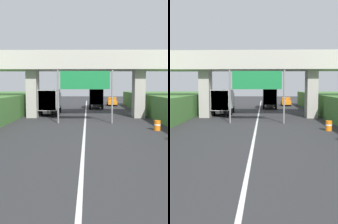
{
  "view_description": "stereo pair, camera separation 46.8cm",
  "coord_description": "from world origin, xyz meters",
  "views": [
    {
      "loc": [
        0.27,
        -2.93,
        3.92
      ],
      "look_at": [
        0.0,
        16.67,
        2.0
      ],
      "focal_mm": 42.22,
      "sensor_mm": 36.0,
      "label": 1
    },
    {
      "loc": [
        0.74,
        -2.92,
        3.92
      ],
      "look_at": [
        0.0,
        16.67,
        2.0
      ],
      "focal_mm": 42.22,
      "sensor_mm": 36.0,
      "label": 2
    }
  ],
  "objects": [
    {
      "name": "truck_silver",
      "position": [
        -4.82,
        33.3,
        1.93
      ],
      "size": [
        2.44,
        7.3,
        3.44
      ],
      "color": "black",
      "rests_on": "ground"
    },
    {
      "name": "truck_black",
      "position": [
        1.74,
        43.93,
        1.93
      ],
      "size": [
        2.44,
        7.3,
        3.44
      ],
      "color": "black",
      "rests_on": "ground"
    },
    {
      "name": "lane_centre_stripe",
      "position": [
        0.0,
        24.25,
        0.0
      ],
      "size": [
        0.2,
        88.5,
        0.01
      ],
      "primitive_type": "cube",
      "color": "white",
      "rests_on": "ground"
    },
    {
      "name": "overhead_highway_sign",
      "position": [
        0.0,
        24.74,
        4.17
      ],
      "size": [
        5.88,
        0.18,
        5.61
      ],
      "color": "slate",
      "rests_on": "ground"
    },
    {
      "name": "construction_barrel_3",
      "position": [
        6.47,
        20.32,
        0.46
      ],
      "size": [
        0.57,
        0.57,
        0.9
      ],
      "color": "orange",
      "rests_on": "ground"
    },
    {
      "name": "overpass_bridge",
      "position": [
        0.0,
        30.31,
        6.16
      ],
      "size": [
        40.0,
        4.8,
        8.11
      ],
      "color": "#ADA89E",
      "rests_on": "ground"
    },
    {
      "name": "car_orange",
      "position": [
        5.19,
        50.4,
        0.86
      ],
      "size": [
        1.86,
        4.1,
        1.72
      ],
      "color": "orange",
      "rests_on": "ground"
    }
  ]
}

